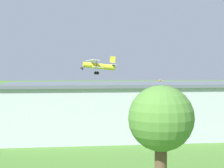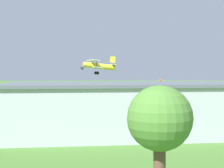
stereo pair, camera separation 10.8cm
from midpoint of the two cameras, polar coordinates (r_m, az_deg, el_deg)
name	(u,v)px [view 2 (the right image)]	position (r m, az deg, el deg)	size (l,w,h in m)	color
ground_plane	(100,107)	(74.31, -1.83, -3.78)	(400.00, 400.00, 0.00)	#47752D
hangar	(150,108)	(43.15, 6.18, -3.94)	(34.93, 14.08, 6.24)	#B7BCC6
biplane	(98,66)	(71.06, -2.28, 2.97)	(7.52, 8.05, 3.74)	yellow
car_green	(24,115)	(56.22, -13.88, -4.91)	(2.35, 4.28, 1.62)	#1E6B38
person_beside_truck	(160,110)	(61.99, 7.73, -4.17)	(0.45, 0.45, 1.75)	orange
person_crossing_taxiway	(202,109)	(65.20, 14.34, -3.97)	(0.48, 0.48, 1.63)	beige
person_walking_on_apron	(171,111)	(61.58, 9.51, -4.31)	(0.44, 0.44, 1.60)	beige
person_near_hangar_door	(55,112)	(59.85, -9.09, -4.43)	(0.42, 0.42, 1.72)	navy
person_by_parked_cars	(208,112)	(61.37, 15.23, -4.34)	(0.48, 0.48, 1.67)	navy
tree_behind_hangar_right	(160,120)	(20.06, 7.84, -5.79)	(3.71, 3.71, 6.91)	brown
windsock	(160,83)	(80.87, 7.83, 0.24)	(1.25, 1.42, 5.68)	silver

